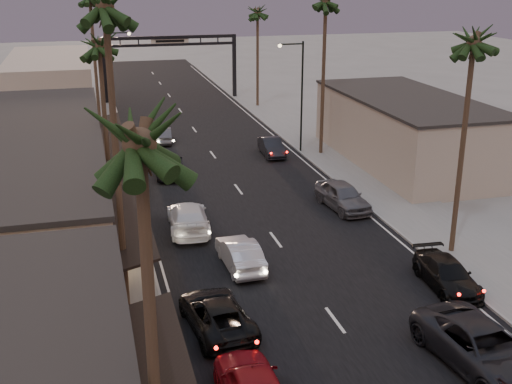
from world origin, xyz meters
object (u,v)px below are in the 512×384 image
streetlight_right (299,88)px  arch (170,52)px  curbside_near (483,348)px  palm_rc (258,8)px  oncoming_pickup (217,314)px  curbside_black (447,275)px  palm_la (138,123)px  palm_ra (475,33)px  palm_lc (98,38)px  streetlight_left (114,71)px  oncoming_silver (240,254)px

streetlight_right → arch: bearing=105.5°
curbside_near → palm_rc: bearing=78.5°
oncoming_pickup → curbside_near: (9.14, -5.32, 0.15)m
curbside_black → arch: bearing=101.0°
palm_la → palm_ra: same height
palm_la → curbside_near: palm_la is taller
streetlight_right → palm_lc: palm_lc is taller
streetlight_left → palm_lc: bearing=-94.4°
oncoming_silver → curbside_near: (6.81, -10.82, 0.12)m
palm_ra → oncoming_silver: bearing=174.2°
streetlight_left → palm_rc: palm_rc is taller
oncoming_pickup → streetlight_left: bearing=-93.4°
curbside_near → palm_lc: bearing=114.0°
streetlight_left → palm_lc: 22.65m
oncoming_silver → curbside_near: curbside_near is taller
palm_la → palm_lc: 27.02m
oncoming_silver → curbside_black: oncoming_silver is taller
palm_rc → oncoming_pickup: (-13.66, -44.35, -9.76)m
streetlight_right → palm_ra: palm_ra is taller
arch → curbside_near: size_ratio=2.46×
palm_ra → curbside_black: bearing=-124.2°
palm_ra → oncoming_silver: palm_ra is taller
streetlight_right → curbside_black: size_ratio=1.92×
palm_lc → oncoming_pickup: 19.37m
palm_lc → curbside_black: bearing=-46.4°
palm_rc → oncoming_pickup: size_ratio=2.40×
palm_lc → oncoming_pickup: bearing=-77.8°
palm_ra → oncoming_silver: 15.63m
arch → streetlight_left: size_ratio=1.69×
streetlight_left → oncoming_silver: 33.43m
arch → curbside_near: 56.01m
streetlight_left → curbside_black: (13.12, -37.53, -4.65)m
streetlight_right → palm_ra: size_ratio=0.68×
streetlight_right → palm_la: (-15.52, -36.00, 6.11)m
arch → palm_rc: (8.60, -6.00, 4.94)m
arch → oncoming_pickup: (-5.06, -50.34, -4.83)m
palm_lc → palm_la: bearing=-90.0°
oncoming_pickup → palm_rc: bearing=-113.3°
palm_la → oncoming_pickup: 15.54m
arch → palm_rc: 11.59m
streetlight_right → streetlight_left: (-13.84, 13.00, 0.00)m
palm_la → oncoming_pickup: bearing=71.6°
streetlight_left → curbside_near: streetlight_left is taller
streetlight_left → oncoming_pickup: (1.86, -38.35, -4.62)m
arch → palm_lc: palm_lc is taller
streetlight_left → palm_rc: (15.52, 6.00, 5.14)m
palm_rc → streetlight_left: bearing=-158.9°
oncoming_pickup → oncoming_silver: (2.33, 5.50, 0.04)m
palm_lc → palm_ra: (17.20, -12.00, 0.97)m
palm_rc → curbside_near: size_ratio=1.97×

